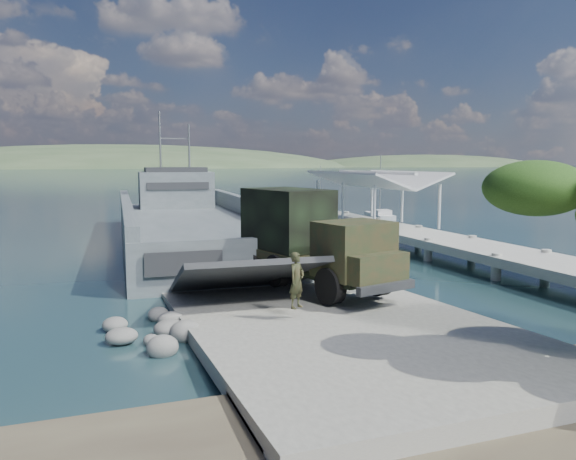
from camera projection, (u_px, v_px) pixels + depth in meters
The scene contains 10 objects.
ground at pixel (320, 323), 20.86m from camera, with size 1400.00×1400.00×0.00m, color #19343C.
boat_ramp at pixel (331, 324), 19.89m from camera, with size 10.00×18.00×0.50m, color gray.
shoreline_rocks at pixel (148, 337), 19.23m from camera, with size 3.20×5.60×0.90m, color slate, non-canonical shape.
distant_headlands at pixel (146, 168), 560.54m from camera, with size 1000.00×240.00×48.00m, color #344A2E, non-canonical shape.
pier at pixel (380, 220), 42.57m from camera, with size 6.40×44.00×6.10m.
landing_craft at pixel (192, 231), 40.87m from camera, with size 11.32×38.35×11.27m.
military_truck at pixel (308, 238), 24.79m from camera, with size 4.88×9.49×4.22m.
soldier at pixel (297, 291), 19.54m from camera, with size 0.72×0.47×1.97m, color #1F311B.
sailboat_near at pixel (380, 217), 57.17m from camera, with size 2.78×5.85×6.86m.
sailboat_far at pixel (321, 212), 63.43m from camera, with size 1.95×4.83×5.71m.
Camera 1 is at (-8.00, -18.68, 5.98)m, focal length 35.00 mm.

